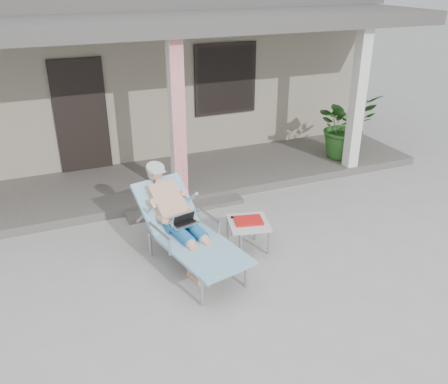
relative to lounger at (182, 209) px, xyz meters
name	(u,v)px	position (x,y,z in m)	size (l,w,h in m)	color
ground	(230,268)	(0.51, -0.43, -0.81)	(60.00, 60.00, 0.00)	#9E9E99
house	(121,63)	(0.51, 6.07, 0.86)	(10.40, 5.40, 3.30)	gray
porch_deck	(167,180)	(0.51, 2.57, -0.73)	(10.00, 2.00, 0.15)	#605B56
porch_overhang	(159,29)	(0.51, 2.52, 1.98)	(10.00, 2.30, 2.85)	silver
porch_step	(186,208)	(0.51, 1.42, -0.77)	(2.00, 0.30, 0.07)	#605B56
lounger	(182,209)	(0.00, 0.00, 0.00)	(1.16, 2.08, 1.31)	#B7B7BC
side_table	(248,224)	(0.93, -0.10, -0.39)	(0.66, 0.66, 0.50)	beige
potted_palm	(345,125)	(4.18, 2.23, 0.01)	(1.20, 1.04, 1.33)	#26591E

